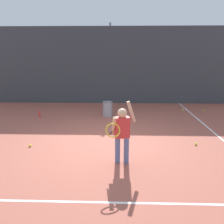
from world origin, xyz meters
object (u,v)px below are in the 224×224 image
tennis_ball_3 (30,146)px  water_bottle (40,114)px  tennis_ball_2 (203,110)px  tennis_ball_0 (196,144)px  ball_hopper (108,109)px  tennis_ball_1 (183,110)px  tennis_player (122,131)px

tennis_ball_3 → water_bottle: bearing=104.0°
tennis_ball_2 → tennis_ball_3: (-5.71, -3.98, 0.00)m
tennis_ball_3 → tennis_ball_0: bearing=3.3°
ball_hopper → tennis_ball_3: size_ratio=8.52×
ball_hopper → tennis_ball_1: bearing=18.3°
tennis_ball_0 → tennis_ball_1: (0.66, 3.81, 0.00)m
tennis_player → water_bottle: size_ratio=6.14×
water_bottle → tennis_ball_3: water_bottle is taller
ball_hopper → tennis_ball_2: bearing=13.5°
ball_hopper → tennis_ball_0: bearing=-49.2°
tennis_player → tennis_ball_0: bearing=17.2°
tennis_player → water_bottle: bearing=117.5°
water_bottle → tennis_ball_1: (5.60, 1.21, -0.08)m
tennis_ball_2 → water_bottle: bearing=-170.0°
water_bottle → tennis_player: bearing=-50.6°
water_bottle → tennis_ball_1: 5.73m
water_bottle → tennis_ball_2: bearing=10.0°
tennis_player → tennis_ball_1: (2.59, 4.88, -0.69)m
water_bottle → tennis_ball_3: 2.93m
tennis_ball_1 → ball_hopper: bearing=-161.7°
tennis_ball_3 → ball_hopper: bearing=59.2°
tennis_ball_2 → tennis_ball_3: size_ratio=1.00×
tennis_player → tennis_ball_0: 2.31m
tennis_ball_0 → tennis_player: bearing=-150.9°
tennis_ball_0 → tennis_ball_1: same height
ball_hopper → tennis_ball_1: size_ratio=8.52×
water_bottle → tennis_ball_2: 6.52m
tennis_player → tennis_ball_0: tennis_player is taller
ball_hopper → tennis_ball_2: size_ratio=8.52×
tennis_player → tennis_ball_0: size_ratio=20.46×
ball_hopper → tennis_player: bearing=-82.8°
tennis_player → tennis_ball_1: bearing=50.2°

